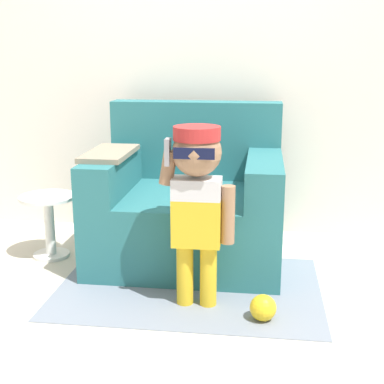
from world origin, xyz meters
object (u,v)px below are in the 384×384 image
Objects in this scene: person_child at (197,189)px; armchair at (189,205)px; toy_ball at (263,308)px; side_table at (49,220)px.

armchair is at bearing 101.18° from person_child.
person_child reaches higher than toy_ball.
person_child is at bearing -78.82° from armchair.
side_table is at bearing 153.35° from toy_ball.
armchair is 2.86× the size of side_table.
side_table is at bearing -170.86° from armchair.
person_child is (0.14, -0.69, 0.28)m from armchair.
person_child is at bearing 159.47° from toy_ball.
person_child is 2.30× the size of side_table.
side_table is 3.08× the size of toy_ball.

